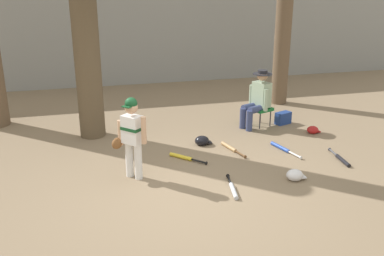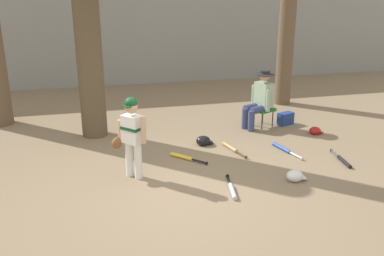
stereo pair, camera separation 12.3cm
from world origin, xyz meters
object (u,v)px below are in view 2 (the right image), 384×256
Objects in this scene: tree_near_player at (87,30)px; bat_aluminum_silver at (232,189)px; handbag_beside_stool at (286,119)px; bat_blue_youth at (284,149)px; seated_spectator at (260,98)px; tree_behind_spectator at (287,30)px; batting_helmet_red at (315,131)px; folding_stool at (263,110)px; bat_yellow_trainer at (184,157)px; batting_helmet_black at (203,141)px; bat_black_composite at (343,160)px; batting_helmet_white at (295,176)px; bat_wood_tan at (232,148)px; young_ballplayer at (131,133)px.

bat_aluminum_silver is (1.89, -2.97, -2.04)m from tree_near_player.
handbag_beside_stool is 1.54m from bat_blue_youth.
seated_spectator reaches higher than handbag_beside_stool.
tree_behind_spectator reaches higher than batting_helmet_red.
folding_stool is 0.43× the size of seated_spectator.
bat_blue_youth is at bearing -1.29° from bat_yellow_trainer.
tree_behind_spectator reaches higher than batting_helmet_black.
batting_helmet_red reaches higher than bat_black_composite.
tree_near_player is at bearing 136.06° from batting_helmet_white.
batting_helmet_white is at bearing -68.99° from bat_wood_tan.
bat_aluminum_silver is 2.33× the size of batting_helmet_black.
tree_near_player is 3.46m from bat_wood_tan.
batting_helmet_white is at bearing -112.02° from handbag_beside_stool.
bat_wood_tan is at bearing 71.81° from bat_aluminum_silver.
batting_helmet_white is (-0.41, -2.53, -0.56)m from seated_spectator.
bat_aluminum_silver is 2.39× the size of batting_helmet_white.
young_ballplayer is at bearing -142.96° from batting_helmet_black.
tree_near_player is at bearing 174.57° from seated_spectator.
folding_stool is at bearing 59.73° from bat_aluminum_silver.
tree_near_player is 4.07m from bat_aluminum_silver.
handbag_beside_stool is 3.41m from bat_aluminum_silver.
young_ballplayer reaches higher than folding_stool.
handbag_beside_stool is 0.45× the size of bat_wood_tan.
bat_black_composite is at bearing -99.73° from batting_helmet_red.
bat_yellow_trainer is at bearing 107.39° from bat_aluminum_silver.
handbag_beside_stool is at bearing 51.97° from bat_aluminum_silver.
bat_black_composite is 1.42m from batting_helmet_red.
young_ballplayer is 1.92m from batting_helmet_black.
seated_spectator is at bearing -5.43° from tree_near_player.
bat_black_composite is at bearing -32.52° from batting_helmet_black.
bat_aluminum_silver is at bearing -92.21° from batting_helmet_black.
seated_spectator is 3.83× the size of batting_helmet_white.
folding_stool reaches higher than bat_aluminum_silver.
tree_near_player is at bearing 153.32° from bat_blue_youth.
handbag_beside_stool is at bearing 35.34° from bat_wood_tan.
batting_helmet_black is at bearing 49.63° from bat_yellow_trainer.
bat_aluminum_silver is (1.36, -0.85, -0.71)m from young_ballplayer.
handbag_beside_stool is (0.62, 0.03, -0.51)m from seated_spectator.
young_ballplayer is (0.53, -2.13, -1.33)m from tree_near_player.
bat_blue_youth is 1.49m from batting_helmet_black.
tree_behind_spectator is 4.78m from batting_helmet_white.
tree_near_player is at bearing 104.04° from young_ballplayer.
young_ballplayer is at bearing -170.67° from bat_blue_youth.
tree_near_player reaches higher than bat_black_composite.
folding_stool is at bearing 32.11° from young_ballplayer.
seated_spectator is 1.48m from bat_blue_youth.
bat_black_composite is (0.08, -2.10, -0.10)m from handbag_beside_stool.
batting_helmet_black reaches higher than bat_yellow_trainer.
batting_helmet_black reaches higher than bat_blue_youth.
tree_behind_spectator is 2.87m from batting_helmet_red.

